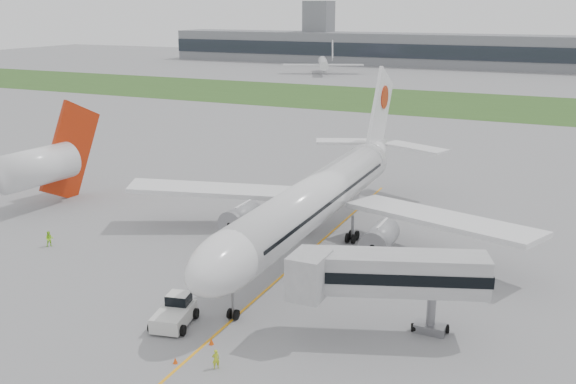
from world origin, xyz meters
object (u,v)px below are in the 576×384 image
at_px(airliner, 320,195).
at_px(neighbor_aircraft, 42,165).
at_px(ground_crew_near, 216,359).
at_px(pushback_tug, 175,312).
at_px(jet_bridge, 383,274).

relative_size(airliner, neighbor_aircraft, 3.07).
distance_m(ground_crew_near, neighbor_aircraft, 48.45).
distance_m(pushback_tug, neighbor_aircraft, 40.33).
distance_m(pushback_tug, ground_crew_near, 8.15).
xyz_separation_m(pushback_tug, ground_crew_near, (6.67, -4.69, -0.29)).
xyz_separation_m(ground_crew_near, neighbor_aircraft, (-41.01, 25.34, 4.88)).
height_order(airliner, pushback_tug, airliner).
bearing_deg(ground_crew_near, pushback_tug, -78.59).
bearing_deg(pushback_tug, neighbor_aircraft, 137.29).
bearing_deg(jet_bridge, ground_crew_near, -153.62).
bearing_deg(neighbor_aircraft, ground_crew_near, -25.59).
relative_size(airliner, pushback_tug, 10.92).
xyz_separation_m(airliner, jet_bridge, (12.18, -17.28, -0.36)).
height_order(ground_crew_near, neighbor_aircraft, neighbor_aircraft).
xyz_separation_m(pushback_tug, jet_bridge, (16.25, 5.23, 4.24)).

